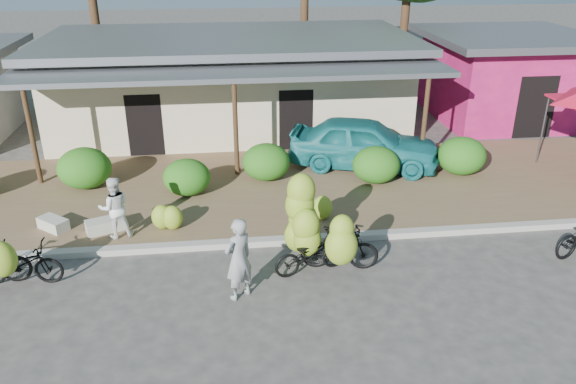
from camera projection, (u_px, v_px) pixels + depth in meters
name	position (u px, v px, depth m)	size (l,w,h in m)	color
ground	(249.00, 296.00, 11.16)	(100.00, 100.00, 0.00)	#413E3C
sidewalk	(239.00, 191.00, 15.65)	(60.00, 6.00, 0.12)	brown
curb	(244.00, 243.00, 12.94)	(60.00, 0.25, 0.15)	#A8A399
shop_main	(231.00, 82.00, 20.33)	(13.00, 8.50, 3.35)	beige
shop_pink	(505.00, 75.00, 21.54)	(6.00, 6.00, 3.25)	#D22067
hedge_1	(84.00, 168.00, 15.48)	(1.47, 1.32, 1.15)	#1F6015
hedge_2	(187.00, 177.00, 15.09)	(1.28, 1.15, 1.00)	#1F6015
hedge_3	(266.00, 162.00, 16.02)	(1.37, 1.23, 1.06)	#1F6015
hedge_4	(376.00, 165.00, 15.84)	(1.35, 1.21, 1.05)	#1F6015
hedge_5	(462.00, 156.00, 16.40)	(1.43, 1.29, 1.11)	#1F6015
bike_far_left	(16.00, 263.00, 11.24)	(1.78, 1.27, 1.33)	black
bike_center	(305.00, 231.00, 11.87)	(1.73, 1.30, 2.05)	black
bike_right	(340.00, 246.00, 11.61)	(1.72, 1.30, 1.58)	black
loose_banana_a	(162.00, 217.00, 13.36)	(0.50, 0.42, 0.62)	#9FBC2F
loose_banana_b	(172.00, 218.00, 13.34)	(0.49, 0.41, 0.61)	#9FBC2F
loose_banana_c	(322.00, 208.00, 13.82)	(0.50, 0.43, 0.63)	#9FBC2F
sack_near	(105.00, 225.00, 13.32)	(0.85, 0.40, 0.30)	beige
sack_far	(53.00, 224.00, 13.41)	(0.75, 0.38, 0.28)	beige
vendor	(239.00, 259.00, 10.79)	(0.63, 0.41, 1.72)	gray
bystander	(115.00, 208.00, 12.84)	(0.72, 0.56, 1.48)	white
teal_van	(364.00, 143.00, 16.82)	(1.80, 4.47, 1.52)	#1C7B7F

